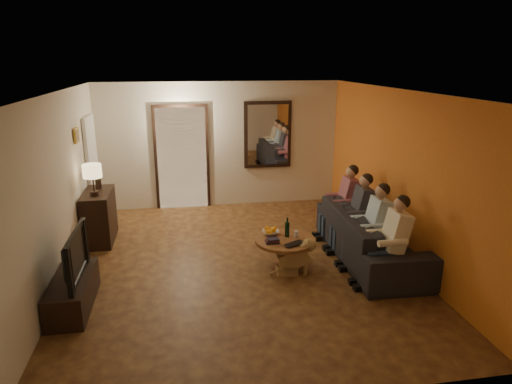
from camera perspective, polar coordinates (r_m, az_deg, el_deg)
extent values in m
cube|color=#3E1C10|center=(7.12, -2.00, -8.93)|extent=(5.00, 6.00, 0.01)
cube|color=white|center=(6.45, -2.23, 12.43)|extent=(5.00, 6.00, 0.01)
cube|color=beige|center=(9.58, -4.50, 5.85)|extent=(5.00, 0.02, 2.60)
cube|color=beige|center=(3.90, 3.83, -10.23)|extent=(5.00, 0.02, 2.60)
cube|color=beige|center=(6.82, -23.40, 0.20)|extent=(0.02, 6.00, 2.60)
cube|color=beige|center=(7.41, 17.44, 2.01)|extent=(0.02, 6.00, 2.60)
cube|color=orange|center=(7.41, 17.37, 2.01)|extent=(0.01, 6.00, 2.60)
cube|color=#FFE0A5|center=(9.57, -9.24, 4.15)|extent=(1.00, 0.06, 2.10)
cube|color=black|center=(9.56, -9.24, 4.14)|extent=(1.12, 0.04, 2.22)
cube|color=silver|center=(9.62, -7.71, 3.36)|extent=(0.45, 0.03, 1.70)
cube|color=black|center=(9.65, 1.47, 7.17)|extent=(1.00, 0.05, 1.40)
cube|color=white|center=(9.62, 1.50, 7.15)|extent=(0.86, 0.02, 1.26)
cube|color=white|center=(9.06, -19.72, 2.51)|extent=(0.06, 0.85, 2.04)
cube|color=#B28C33|center=(7.95, -21.54, 6.61)|extent=(0.03, 0.28, 0.24)
cube|color=brown|center=(7.94, -21.43, 6.62)|extent=(0.01, 0.22, 0.18)
cube|color=black|center=(8.26, -18.99, -2.92)|extent=(0.45, 0.98, 0.88)
cube|color=black|center=(6.33, -21.89, -11.58)|extent=(0.45, 1.22, 0.41)
imported|color=black|center=(6.12, -22.40, -7.35)|extent=(1.06, 0.14, 0.61)
imported|color=black|center=(7.39, 14.06, -5.27)|extent=(2.64, 1.11, 0.76)
cylinder|color=brown|center=(6.94, 3.65, -7.61)|extent=(1.17, 1.17, 0.45)
imported|color=white|center=(7.00, 1.84, -5.08)|extent=(0.26, 0.26, 0.06)
cylinder|color=silver|center=(6.92, 5.05, -5.25)|extent=(0.06, 0.06, 0.10)
imported|color=black|center=(6.62, 5.09, -6.63)|extent=(0.39, 0.34, 0.03)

